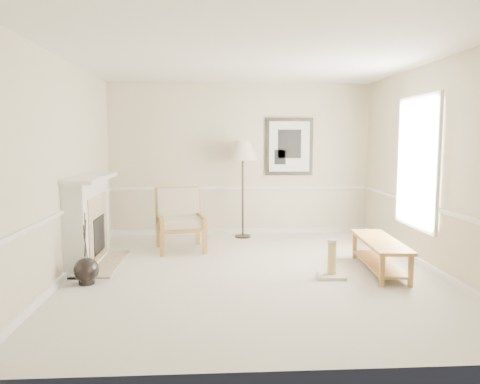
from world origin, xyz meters
name	(u,v)px	position (x,y,z in m)	size (l,w,h in m)	color
ground	(252,273)	(0.00, 0.00, 0.00)	(5.50, 5.50, 0.00)	silver
room	(262,137)	(0.14, 0.08, 1.87)	(5.04, 5.54, 2.92)	beige
fireplace	(89,222)	(-2.34, 0.60, 0.64)	(0.64, 1.64, 1.31)	white
floor_vase	(86,271)	(-2.15, -0.35, 0.17)	(0.32, 0.32, 0.92)	black
armchair	(180,216)	(-1.09, 1.53, 0.55)	(0.91, 0.96, 1.03)	#AF8138
floor_lamp	(243,153)	(0.03, 2.40, 1.58)	(0.61, 0.61, 1.81)	black
bench	(380,250)	(1.79, 0.00, 0.30)	(0.57, 1.59, 0.45)	#AF8138
scratching_post	(332,266)	(1.04, -0.26, 0.16)	(0.41, 0.41, 0.52)	beige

